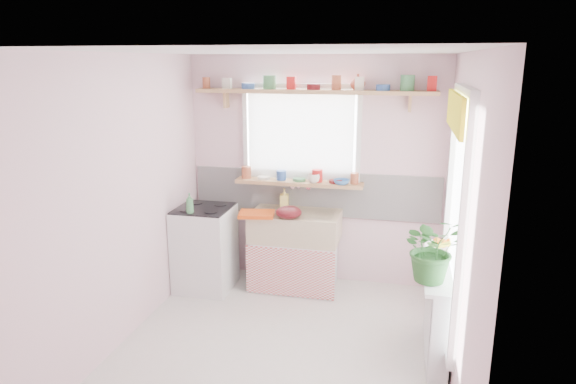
# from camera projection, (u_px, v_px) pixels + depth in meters

# --- Properties ---
(room) EXTENTS (3.20, 3.20, 3.20)m
(room) POSITION_uv_depth(u_px,v_px,m) (371.00, 178.00, 4.78)
(room) COLOR silver
(room) RESTS_ON ground
(sink_unit) EXTENTS (0.95, 0.65, 1.11)m
(sink_unit) POSITION_uv_depth(u_px,v_px,m) (295.00, 250.00, 5.60)
(sink_unit) COLOR white
(sink_unit) RESTS_ON ground
(cooker) EXTENTS (0.58, 0.58, 0.93)m
(cooker) POSITION_uv_depth(u_px,v_px,m) (205.00, 248.00, 5.57)
(cooker) COLOR white
(cooker) RESTS_ON ground
(radiator_ledge) EXTENTS (0.22, 0.95, 0.78)m
(radiator_ledge) POSITION_uv_depth(u_px,v_px,m) (438.00, 313.00, 4.26)
(radiator_ledge) COLOR white
(radiator_ledge) RESTS_ON ground
(windowsill) EXTENTS (1.40, 0.22, 0.04)m
(windowsill) POSITION_uv_depth(u_px,v_px,m) (299.00, 183.00, 5.60)
(windowsill) COLOR tan
(windowsill) RESTS_ON room
(pine_shelf) EXTENTS (2.52, 0.24, 0.04)m
(pine_shelf) POSITION_uv_depth(u_px,v_px,m) (314.00, 92.00, 5.31)
(pine_shelf) COLOR tan
(pine_shelf) RESTS_ON room
(shelf_crockery) EXTENTS (2.47, 0.11, 0.12)m
(shelf_crockery) POSITION_uv_depth(u_px,v_px,m) (314.00, 84.00, 5.29)
(shelf_crockery) COLOR #A55133
(shelf_crockery) RESTS_ON pine_shelf
(sill_crockery) EXTENTS (1.35, 0.11, 0.12)m
(sill_crockery) POSITION_uv_depth(u_px,v_px,m) (298.00, 176.00, 5.58)
(sill_crockery) COLOR #A55133
(sill_crockery) RESTS_ON windowsill
(dish_tray) EXTENTS (0.41, 0.33, 0.04)m
(dish_tray) POSITION_uv_depth(u_px,v_px,m) (257.00, 214.00, 5.39)
(dish_tray) COLOR #DB4E13
(dish_tray) RESTS_ON sink_unit
(colander) EXTENTS (0.35, 0.35, 0.12)m
(colander) POSITION_uv_depth(u_px,v_px,m) (289.00, 212.00, 5.30)
(colander) COLOR #500D13
(colander) RESTS_ON sink_unit
(jade_plant) EXTENTS (0.60, 0.57, 0.53)m
(jade_plant) POSITION_uv_depth(u_px,v_px,m) (433.00, 248.00, 3.92)
(jade_plant) COLOR #265C24
(jade_plant) RESTS_ON radiator_ledge
(fruit_bowl) EXTENTS (0.39, 0.39, 0.08)m
(fruit_bowl) POSITION_uv_depth(u_px,v_px,m) (442.00, 250.00, 4.52)
(fruit_bowl) COLOR silver
(fruit_bowl) RESTS_ON radiator_ledge
(herb_pot) EXTENTS (0.12, 0.10, 0.19)m
(herb_pot) POSITION_uv_depth(u_px,v_px,m) (432.00, 251.00, 4.33)
(herb_pot) COLOR #386729
(herb_pot) RESTS_ON radiator_ledge
(soap_bottle_sink) EXTENTS (0.11, 0.11, 0.21)m
(soap_bottle_sink) POSITION_uv_depth(u_px,v_px,m) (284.00, 198.00, 5.70)
(soap_bottle_sink) COLOR #FEE571
(soap_bottle_sink) RESTS_ON sink_unit
(sill_cup) EXTENTS (0.16, 0.16, 0.10)m
(sill_cup) POSITION_uv_depth(u_px,v_px,m) (314.00, 178.00, 5.49)
(sill_cup) COLOR white
(sill_cup) RESTS_ON windowsill
(sill_bowl) EXTENTS (0.20, 0.20, 0.05)m
(sill_bowl) POSITION_uv_depth(u_px,v_px,m) (342.00, 182.00, 5.43)
(sill_bowl) COLOR #3873B8
(sill_bowl) RESTS_ON windowsill
(shelf_vase) EXTENTS (0.17, 0.17, 0.16)m
(shelf_vase) POSITION_uv_depth(u_px,v_px,m) (358.00, 82.00, 5.24)
(shelf_vase) COLOR #A64733
(shelf_vase) RESTS_ON pine_shelf
(cooker_bottle) EXTENTS (0.10, 0.10, 0.21)m
(cooker_bottle) POSITION_uv_depth(u_px,v_px,m) (190.00, 203.00, 5.23)
(cooker_bottle) COLOR #468C54
(cooker_bottle) RESTS_ON cooker
(fruit) EXTENTS (0.20, 0.14, 0.10)m
(fruit) POSITION_uv_depth(u_px,v_px,m) (444.00, 243.00, 4.51)
(fruit) COLOR orange
(fruit) RESTS_ON fruit_bowl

